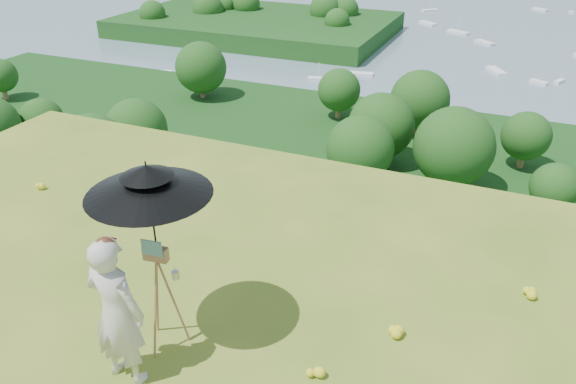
% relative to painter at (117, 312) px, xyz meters
% --- Properties ---
extents(forest_slope, '(140.00, 56.00, 22.00)m').
position_rel_painter_xyz_m(forest_slope, '(0.03, 34.12, -29.89)').
color(forest_slope, '#0F3A12').
rests_on(forest_slope, bay_water).
extents(shoreline_tier, '(170.00, 28.00, 8.00)m').
position_rel_painter_xyz_m(shoreline_tier, '(0.03, 74.12, -36.89)').
color(shoreline_tier, gray).
rests_on(shoreline_tier, bay_water).
extents(bay_water, '(700.00, 700.00, 0.00)m').
position_rel_painter_xyz_m(bay_water, '(0.03, 239.12, -34.89)').
color(bay_water, slate).
rests_on(bay_water, ground).
extents(peninsula, '(90.00, 60.00, 12.00)m').
position_rel_painter_xyz_m(peninsula, '(-74.97, 154.12, -29.89)').
color(peninsula, '#0F3A12').
rests_on(peninsula, bay_water).
extents(slope_trees, '(110.00, 50.00, 6.00)m').
position_rel_painter_xyz_m(slope_trees, '(0.03, 34.12, -15.89)').
color(slope_trees, '#1B4D17').
rests_on(slope_trees, forest_slope).
extents(harbor_town, '(110.00, 22.00, 5.00)m').
position_rel_painter_xyz_m(harbor_town, '(0.03, 74.12, -30.39)').
color(harbor_town, silver).
rests_on(harbor_town, shoreline_tier).
extents(moored_boats, '(140.00, 140.00, 0.70)m').
position_rel_painter_xyz_m(moored_boats, '(-12.47, 160.12, -34.54)').
color(moored_boats, white).
rests_on(moored_boats, bay_water).
extents(painter, '(0.66, 0.45, 1.78)m').
position_rel_painter_xyz_m(painter, '(0.00, 0.00, 0.00)').
color(painter, beige).
rests_on(painter, ground).
extents(field_easel, '(0.61, 0.61, 1.45)m').
position_rel_painter_xyz_m(field_easel, '(0.10, 0.60, -0.16)').
color(field_easel, '#94653E').
rests_on(field_easel, ground).
extents(sun_umbrella, '(1.41, 1.41, 1.13)m').
position_rel_painter_xyz_m(sun_umbrella, '(0.10, 0.63, 0.87)').
color(sun_umbrella, black).
rests_on(sun_umbrella, field_easel).
extents(painter_cap, '(0.22, 0.25, 0.10)m').
position_rel_painter_xyz_m(painter_cap, '(0.00, 0.00, 0.84)').
color(painter_cap, '#CE7183').
rests_on(painter_cap, painter).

